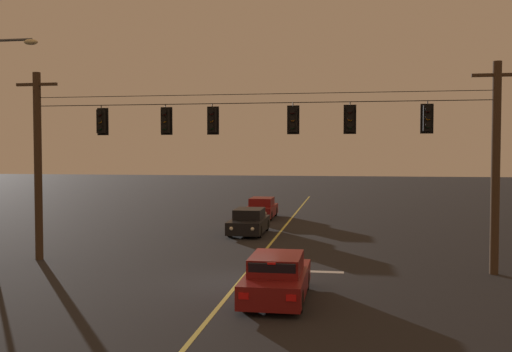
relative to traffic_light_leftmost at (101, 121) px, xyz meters
name	(u,v)px	position (x,y,z in m)	size (l,w,h in m)	color
ground_plane	(238,283)	(6.25, -2.86, -5.78)	(180.00, 180.00, 0.00)	black
lane_centre_stripe	(272,242)	(6.25, 6.02, -5.78)	(0.14, 60.00, 0.01)	#D1C64C
stop_bar_paint	(299,271)	(8.15, -0.58, -5.78)	(3.40, 0.36, 0.01)	silver
signal_span_assembly	(252,163)	(6.25, 0.02, -1.71)	(19.97, 0.32, 7.84)	#423021
traffic_light_leftmost	(101,121)	(0.00, 0.00, 0.00)	(0.48, 0.41, 1.22)	black
traffic_light_left_inner	(165,121)	(2.73, 0.00, 0.00)	(0.48, 0.41, 1.22)	black
traffic_light_centre	(212,120)	(4.65, 0.00, 0.00)	(0.48, 0.41, 1.22)	black
traffic_light_right_inner	(293,120)	(7.86, 0.00, 0.00)	(0.48, 0.41, 1.22)	black
traffic_light_rightmost	(350,119)	(10.04, 0.00, 0.00)	(0.48, 0.41, 1.22)	black
traffic_light_far_right	(428,118)	(12.89, 0.00, 0.00)	(0.48, 0.41, 1.22)	black
car_waiting_near_lane	(277,278)	(7.82, -4.76, -5.13)	(1.80, 4.33, 1.39)	maroon
car_oncoming_lead	(249,222)	(4.61, 8.83, -5.13)	(1.80, 4.42, 1.39)	black
car_oncoming_trailing	(262,208)	(4.18, 16.46, -5.13)	(1.80, 4.42, 1.39)	maroon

